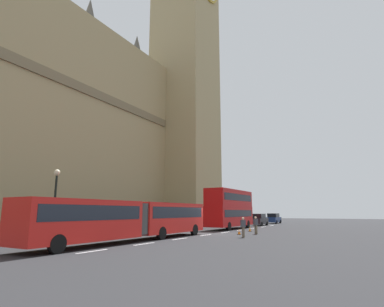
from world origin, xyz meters
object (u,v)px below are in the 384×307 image
object	(u,v)px
traffic_cone_west	(239,232)
street_lamp	(55,199)
double_decker_bus	(230,207)
clock_tower	(186,30)
articulated_bus	(133,217)
traffic_cone_middle	(250,229)
sedan_lead	(259,220)
sedan_trailing	(274,218)
pedestrian_by_kerb	(256,225)
pedestrian_near_cones	(243,226)

from	to	relation	value
traffic_cone_west	street_lamp	xyz separation A→B (m)	(-13.82, 8.97, 2.77)
double_decker_bus	street_lamp	xyz separation A→B (m)	(-22.44, 4.50, 0.35)
clock_tower	articulated_bus	bearing A→B (deg)	-155.73
traffic_cone_west	street_lamp	bearing A→B (deg)	147.01
clock_tower	double_decker_bus	size ratio (longest dim) A/B	7.20
traffic_cone_middle	street_lamp	world-z (taller)	street_lamp
traffic_cone_west	sedan_lead	bearing A→B (deg)	12.07
clock_tower	street_lamp	xyz separation A→B (m)	(-34.50, -9.48, -35.87)
sedan_lead	sedan_trailing	xyz separation A→B (m)	(10.43, 0.40, 0.00)
clock_tower	articulated_bus	xyz separation A→B (m)	(-31.03, -13.99, -37.18)
sedan_trailing	street_lamp	size ratio (longest dim) A/B	0.83
clock_tower	pedestrian_by_kerb	distance (m)	47.06
double_decker_bus	sedan_lead	xyz separation A→B (m)	(11.15, -0.24, -1.80)
traffic_cone_middle	pedestrian_near_cones	distance (m)	8.34
articulated_bus	pedestrian_near_cones	size ratio (longest dim) A/B	10.66
sedan_trailing	traffic_cone_middle	size ratio (longest dim) A/B	7.59
sedan_lead	pedestrian_near_cones	bearing A→B (deg)	-165.81
clock_tower	pedestrian_near_cones	xyz separation A→B (m)	(-23.65, -19.97, -38.02)
double_decker_bus	traffic_cone_middle	world-z (taller)	double_decker_bus
sedan_lead	street_lamp	bearing A→B (deg)	171.96
sedan_lead	traffic_cone_west	bearing A→B (deg)	-167.93
pedestrian_by_kerb	double_decker_bus	bearing A→B (deg)	37.77
traffic_cone_west	traffic_cone_middle	world-z (taller)	same
clock_tower	pedestrian_by_kerb	size ratio (longest dim) A/B	43.85
double_decker_bus	street_lamp	distance (m)	22.89
clock_tower	traffic_cone_west	bearing A→B (deg)	-138.26
sedan_lead	traffic_cone_middle	xyz separation A→B (m)	(-14.72, -3.56, -0.63)
articulated_bus	sedan_lead	world-z (taller)	articulated_bus
traffic_cone_west	traffic_cone_middle	distance (m)	5.09
double_decker_bus	street_lamp	bearing A→B (deg)	168.65
double_decker_bus	pedestrian_near_cones	distance (m)	13.17
sedan_trailing	articulated_bus	bearing A→B (deg)	-179.77
traffic_cone_west	pedestrian_by_kerb	size ratio (longest dim) A/B	0.34
sedan_lead	street_lamp	world-z (taller)	street_lamp
street_lamp	pedestrian_by_kerb	distance (m)	18.31
pedestrian_near_cones	pedestrian_by_kerb	bearing A→B (deg)	3.23
clock_tower	traffic_cone_middle	xyz separation A→B (m)	(-15.64, -17.79, -38.65)
articulated_bus	sedan_lead	bearing A→B (deg)	-0.45
street_lamp	articulated_bus	bearing A→B (deg)	-52.40
clock_tower	street_lamp	size ratio (longest dim) A/B	14.06
double_decker_bus	sedan_trailing	size ratio (longest dim) A/B	2.34
articulated_bus	traffic_cone_middle	distance (m)	15.92
sedan_trailing	street_lamp	bearing A→B (deg)	174.36
double_decker_bus	street_lamp	world-z (taller)	street_lamp
pedestrian_near_cones	traffic_cone_middle	bearing A→B (deg)	15.27
clock_tower	sedan_lead	xyz separation A→B (m)	(-0.91, -14.23, -38.02)
clock_tower	sedan_trailing	size ratio (longest dim) A/B	16.84
double_decker_bus	sedan_lead	size ratio (longest dim) A/B	2.34
clock_tower	traffic_cone_middle	distance (m)	45.33
traffic_cone_west	pedestrian_by_kerb	distance (m)	1.87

